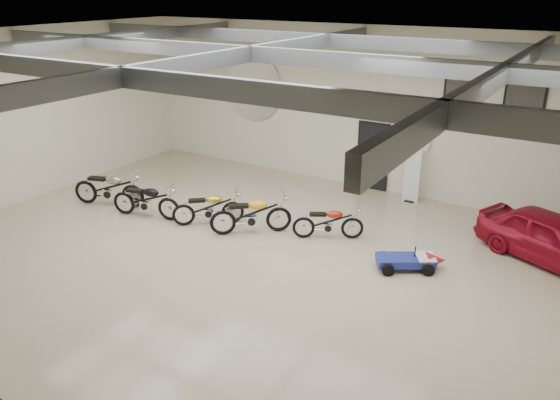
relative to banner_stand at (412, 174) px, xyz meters
The scene contains 18 objects.
floor 5.90m from the banner_stand, 109.45° to the right, with size 16.00×12.00×0.01m, color #B8AB8C.
ceiling 7.14m from the banner_stand, 109.45° to the right, with size 16.00×12.00×0.01m, color slate.
back_wall 2.57m from the banner_stand, 165.57° to the left, with size 16.00×0.02×5.00m, color beige.
left_wall 11.48m from the banner_stand, 151.05° to the right, with size 0.02×12.00×5.00m, color beige.
ceiling_beams 6.99m from the banner_stand, 109.45° to the right, with size 15.80×11.80×0.32m, color slate, non-canonical shape.
door 1.52m from the banner_stand, 162.68° to the left, with size 0.92×0.08×2.10m, color black.
logo_plaque 6.26m from the banner_stand, behind, with size 2.30×0.06×1.16m, color silver, non-canonical shape.
poster_left 2.49m from the banner_stand, 23.51° to the left, with size 1.05×0.08×1.35m, color black, non-canonical shape.
poster_mid 3.49m from the banner_stand, ahead, with size 1.05×0.08×1.35m, color black, non-canonical shape.
oil_sign 0.93m from the banner_stand, 95.41° to the left, with size 0.72×0.10×0.72m, color white, non-canonical shape.
banner_stand is the anchor object (origin of this frame).
motorcycle_silver 8.93m from the banner_stand, 146.53° to the right, with size 2.18×0.68×1.13m, color silver, non-canonical shape.
motorcycle_black 7.73m from the banner_stand, 139.87° to the right, with size 2.02×0.63×1.05m, color silver, non-canonical shape.
motorcycle_gold 6.09m from the banner_stand, 132.75° to the right, with size 1.89×0.59×0.98m, color silver, non-canonical shape.
motorcycle_yellow 5.17m from the banner_stand, 123.05° to the right, with size 2.09×0.65×1.09m, color silver, non-canonical shape.
motorcycle_red 3.71m from the banner_stand, 105.09° to the right, with size 1.78×0.55×0.92m, color silver, non-canonical shape.
go_kart 4.31m from the banner_stand, 70.65° to the right, with size 1.60×0.72×0.58m, color navy, non-canonical shape.
vintage_car 4.52m from the banner_stand, 26.02° to the right, with size 3.51×1.42×1.20m, color maroon.
Camera 1 is at (6.58, -9.52, 6.09)m, focal length 35.00 mm.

